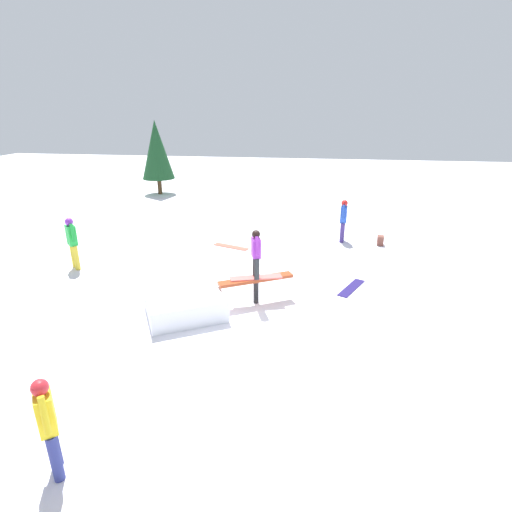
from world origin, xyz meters
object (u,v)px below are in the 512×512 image
at_px(bystander_yellow, 48,422).
at_px(pine_tree_near, 157,150).
at_px(rail_feature, 256,282).
at_px(bystander_blue, 343,218).
at_px(backpack_on_snow, 380,241).
at_px(loose_snowboard_navy, 351,288).
at_px(main_rider_on_rail, 256,255).
at_px(bystander_green, 72,241).
at_px(loose_snowboard_coral, 231,247).

relative_size(bystander_yellow, pine_tree_near, 0.38).
xyz_separation_m(rail_feature, pine_tree_near, (-7.41, 12.55, 1.88)).
relative_size(bystander_blue, backpack_on_snow, 4.65).
height_order(rail_feature, loose_snowboard_navy, rail_feature).
relative_size(backpack_on_snow, pine_tree_near, 0.08).
height_order(rail_feature, backpack_on_snow, rail_feature).
height_order(main_rider_on_rail, bystander_green, main_rider_on_rail).
xyz_separation_m(bystander_green, pine_tree_near, (-1.48, 11.06, 1.55)).
bearing_deg(bystander_blue, loose_snowboard_navy, 7.14).
height_order(main_rider_on_rail, bystander_blue, main_rider_on_rail).
relative_size(loose_snowboard_coral, pine_tree_near, 0.34).
xyz_separation_m(rail_feature, bystander_blue, (2.48, 5.41, 0.31)).
relative_size(rail_feature, backpack_on_snow, 5.47).
relative_size(rail_feature, bystander_yellow, 1.20).
bearing_deg(pine_tree_near, bystander_yellow, -73.29).
distance_m(rail_feature, loose_snowboard_navy, 2.87).
relative_size(bystander_blue, pine_tree_near, 0.39).
relative_size(loose_snowboard_coral, backpack_on_snow, 4.01).
bearing_deg(rail_feature, loose_snowboard_coral, 81.47).
height_order(main_rider_on_rail, loose_snowboard_navy, main_rider_on_rail).
bearing_deg(bystander_yellow, pine_tree_near, 159.33).
bearing_deg(rail_feature, loose_snowboard_navy, -2.57).
distance_m(rail_feature, bystander_green, 6.13).
height_order(main_rider_on_rail, pine_tree_near, pine_tree_near).
bearing_deg(bystander_blue, bystander_yellow, -15.92).
height_order(backpack_on_snow, pine_tree_near, pine_tree_near).
bearing_deg(main_rider_on_rail, rail_feature, 0.00).
height_order(loose_snowboard_navy, pine_tree_near, pine_tree_near).
bearing_deg(backpack_on_snow, bystander_green, -63.64).
relative_size(bystander_blue, bystander_yellow, 1.02).
xyz_separation_m(bystander_yellow, pine_tree_near, (-5.41, 18.02, 1.59)).
bearing_deg(bystander_blue, main_rider_on_rail, -18.15).
bearing_deg(main_rider_on_rail, bystander_yellow, -127.93).
bearing_deg(pine_tree_near, backpack_on_snow, -33.26).
bearing_deg(loose_snowboard_navy, bystander_green, -64.88).
xyz_separation_m(bystander_yellow, backpack_on_snow, (5.85, 10.63, -0.70)).
bearing_deg(backpack_on_snow, loose_snowboard_navy, -12.82).
bearing_deg(loose_snowboard_coral, rail_feature, -49.63).
relative_size(bystander_yellow, loose_snowboard_coral, 1.14).
xyz_separation_m(bystander_blue, pine_tree_near, (-9.89, 7.15, 1.58)).
height_order(rail_feature, bystander_yellow, bystander_yellow).
bearing_deg(backpack_on_snow, loose_snowboard_coral, -73.52).
height_order(bystander_blue, bystander_yellow, bystander_blue).
relative_size(main_rider_on_rail, backpack_on_snow, 3.95).
bearing_deg(loose_snowboard_navy, pine_tree_near, -111.86).
bearing_deg(bystander_green, loose_snowboard_navy, -138.72).
xyz_separation_m(rail_feature, loose_snowboard_navy, (2.53, 1.24, -0.57)).
bearing_deg(bystander_yellow, bystander_blue, 120.21).
bearing_deg(loose_snowboard_navy, rail_feature, -37.09).
bearing_deg(bystander_blue, loose_snowboard_coral, -66.09).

